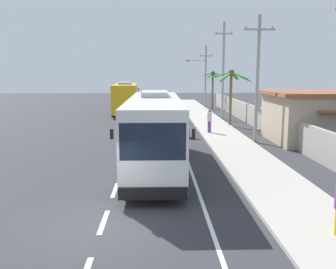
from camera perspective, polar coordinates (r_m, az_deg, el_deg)
The scene contains 13 objects.
ground_plane at distance 12.37m, azimuth -10.01°, elevation -13.71°, with size 160.00×160.00×0.00m, color #303035.
sidewalk_kerb at distance 22.36m, azimuth 11.40°, elevation -3.11°, with size 3.20×90.00×0.14m, color #A8A399.
lane_markings at distance 26.34m, azimuth -1.05°, elevation -1.20°, with size 3.59×71.00×0.01m.
boundary_wall at distance 27.04m, azimuth 17.41°, elevation 0.62°, with size 0.24×60.00×1.85m, color #9E998E.
coach_bus_foreground at distance 19.18m, azimuth -2.04°, elevation 0.86°, with size 3.01×12.28×3.82m.
coach_bus_far_lane at distance 45.26m, azimuth -6.42°, elevation 5.66°, with size 3.34×11.86×3.78m.
motorcycle_beside_bus at distance 28.51m, azimuth 2.75°, elevation 0.92°, with size 0.56×1.96×1.59m.
pedestrian_midwalk at distance 29.98m, azimuth 6.29°, elevation 2.11°, with size 0.36×0.36×1.79m.
utility_pole_mid at distance 26.64m, azimuth 13.38°, elevation 8.47°, with size 2.19×0.24×8.64m.
utility_pole_far at distance 39.70m, azimuth 8.35°, elevation 9.70°, with size 1.84×0.24×9.93m.
utility_pole_distant at distance 52.89m, azimuth 5.59°, elevation 9.01°, with size 3.65×0.24×8.58m.
palm_nearest at distance 34.42m, azimuth 9.52°, elevation 7.74°, with size 4.01×3.62×5.11m.
palm_second at distance 50.58m, azimuth 6.80°, elevation 8.04°, with size 2.68×2.55×5.05m.
Camera 1 is at (1.76, -11.26, 4.81)m, focal length 40.28 mm.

